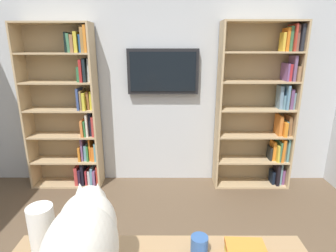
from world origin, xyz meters
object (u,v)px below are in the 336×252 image
at_px(coffee_mug, 199,246).
at_px(paper_towel_roll, 43,235).
at_px(bookshelf_right, 71,111).
at_px(desk_book_stack, 246,251).
at_px(bookshelf_left, 264,109).
at_px(wall_mounted_tv, 163,72).
at_px(cat, 83,245).

bearing_deg(coffee_mug, paper_towel_roll, 3.13).
height_order(bookshelf_right, desk_book_stack, bookshelf_right).
bearing_deg(bookshelf_right, bookshelf_left, -179.95).
bearing_deg(wall_mounted_tv, desk_book_stack, 100.67).
relative_size(coffee_mug, desk_book_stack, 0.52).
xyz_separation_m(bookshelf_left, wall_mounted_tv, (1.21, -0.08, 0.43)).
xyz_separation_m(bookshelf_left, coffee_mug, (1.00, 2.13, -0.16)).
bearing_deg(paper_towel_roll, bookshelf_right, -73.97).
distance_m(cat, coffee_mug, 0.52).
height_order(bookshelf_right, paper_towel_roll, bookshelf_right).
bearing_deg(bookshelf_right, desk_book_stack, 125.43).
bearing_deg(cat, desk_book_stack, -166.01).
relative_size(bookshelf_right, wall_mounted_tv, 2.33).
height_order(paper_towel_roll, desk_book_stack, paper_towel_roll).
height_order(bookshelf_left, paper_towel_roll, bookshelf_left).
distance_m(bookshelf_left, bookshelf_right, 2.31).
distance_m(coffee_mug, desk_book_stack, 0.21).
height_order(wall_mounted_tv, desk_book_stack, wall_mounted_tv).
height_order(coffee_mug, desk_book_stack, coffee_mug).
relative_size(bookshelf_left, coffee_mug, 20.53).
bearing_deg(desk_book_stack, paper_towel_roll, 1.63).
relative_size(bookshelf_right, desk_book_stack, 10.62).
distance_m(cat, paper_towel_roll, 0.27).
bearing_deg(bookshelf_right, paper_towel_roll, 106.03).
bearing_deg(cat, bookshelf_left, -122.36).
height_order(wall_mounted_tv, paper_towel_roll, wall_mounted_tv).
height_order(bookshelf_left, desk_book_stack, bookshelf_left).
bearing_deg(wall_mounted_tv, paper_towel_roll, 77.95).
bearing_deg(bookshelf_right, coffee_mug, 121.62).
bearing_deg(cat, coffee_mug, -158.74).
relative_size(bookshelf_right, cat, 3.46).
distance_m(bookshelf_right, coffee_mug, 2.50).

